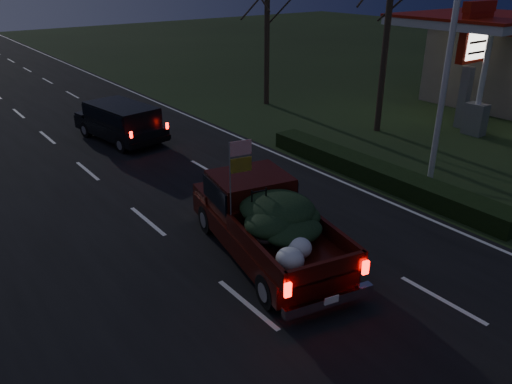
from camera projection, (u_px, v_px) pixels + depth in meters
ground at (247, 305)px, 11.06m from camera, size 120.00×120.00×0.00m
road_asphalt at (247, 305)px, 11.06m from camera, size 14.00×120.00×0.02m
hedge_row at (377, 173)px, 17.41m from camera, size 1.00×10.00×0.60m
light_pole at (455, 16)px, 15.49m from camera, size 0.50×0.90×9.16m
gas_price_pylon at (473, 45)px, 21.94m from camera, size 2.00×0.41×5.57m
gas_canopy at (480, 26)px, 23.53m from camera, size 7.10×6.10×4.88m
bare_tree_far at (267, 3)px, 25.44m from camera, size 3.60×3.60×7.00m
pickup_truck at (266, 218)px, 12.58m from camera, size 3.11×5.75×2.86m
lead_suv at (121, 119)px, 21.19m from camera, size 2.52×4.77×1.31m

